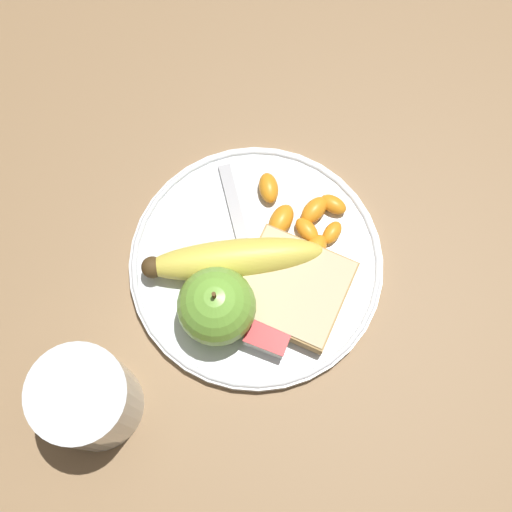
% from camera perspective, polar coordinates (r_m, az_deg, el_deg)
% --- Properties ---
extents(ground_plane, '(3.00, 3.00, 0.00)m').
position_cam_1_polar(ground_plane, '(0.69, 0.00, -0.81)').
color(ground_plane, olive).
extents(plate, '(0.24, 0.24, 0.01)m').
position_cam_1_polar(plate, '(0.68, 0.00, -0.61)').
color(plate, silver).
rests_on(plate, ground_plane).
extents(juice_glass, '(0.08, 0.08, 0.09)m').
position_cam_1_polar(juice_glass, '(0.64, -13.28, -11.13)').
color(juice_glass, silver).
rests_on(juice_glass, ground_plane).
extents(apple, '(0.07, 0.07, 0.08)m').
position_cam_1_polar(apple, '(0.63, -3.18, -4.05)').
color(apple, '#72B23D').
rests_on(apple, plate).
extents(banana, '(0.16, 0.11, 0.04)m').
position_cam_1_polar(banana, '(0.66, -1.91, -0.27)').
color(banana, '#E0CC4C').
rests_on(banana, plate).
extents(bread_slice, '(0.10, 0.10, 0.02)m').
position_cam_1_polar(bread_slice, '(0.66, 2.99, -2.61)').
color(bread_slice, '#AB8751').
rests_on(bread_slice, plate).
extents(fork, '(0.11, 0.15, 0.00)m').
position_cam_1_polar(fork, '(0.67, -0.68, -0.27)').
color(fork, '#B2B2B7').
rests_on(fork, plate).
extents(jam_packet, '(0.04, 0.03, 0.02)m').
position_cam_1_polar(jam_packet, '(0.65, 1.04, -6.30)').
color(jam_packet, silver).
rests_on(jam_packet, plate).
extents(orange_segment_0, '(0.03, 0.04, 0.02)m').
position_cam_1_polar(orange_segment_0, '(0.69, 1.02, 5.47)').
color(orange_segment_0, orange).
rests_on(orange_segment_0, plate).
extents(orange_segment_1, '(0.03, 0.04, 0.02)m').
position_cam_1_polar(orange_segment_1, '(0.69, 4.68, 3.68)').
color(orange_segment_1, orange).
rests_on(orange_segment_1, plate).
extents(orange_segment_2, '(0.03, 0.03, 0.02)m').
position_cam_1_polar(orange_segment_2, '(0.68, 4.09, 2.09)').
color(orange_segment_2, orange).
rests_on(orange_segment_2, plate).
extents(orange_segment_3, '(0.03, 0.02, 0.02)m').
position_cam_1_polar(orange_segment_3, '(0.69, 6.19, 4.12)').
color(orange_segment_3, orange).
rests_on(orange_segment_3, plate).
extents(orange_segment_4, '(0.02, 0.03, 0.01)m').
position_cam_1_polar(orange_segment_4, '(0.68, 6.10, 1.87)').
color(orange_segment_4, orange).
rests_on(orange_segment_4, plate).
extents(orange_segment_5, '(0.02, 0.04, 0.02)m').
position_cam_1_polar(orange_segment_5, '(0.67, 4.71, 0.46)').
color(orange_segment_5, orange).
rests_on(orange_segment_5, plate).
extents(orange_segment_6, '(0.02, 0.04, 0.02)m').
position_cam_1_polar(orange_segment_6, '(0.68, 2.01, 2.86)').
color(orange_segment_6, orange).
rests_on(orange_segment_6, plate).
extents(orange_segment_7, '(0.03, 0.03, 0.02)m').
position_cam_1_polar(orange_segment_7, '(0.67, 5.02, -1.00)').
color(orange_segment_7, orange).
rests_on(orange_segment_7, plate).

